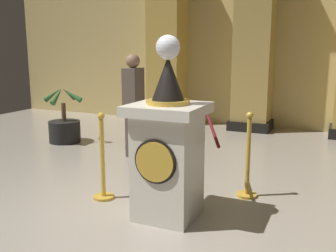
{
  "coord_description": "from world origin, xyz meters",
  "views": [
    {
      "loc": [
        1.65,
        -3.01,
        1.67
      ],
      "look_at": [
        0.16,
        0.33,
        0.94
      ],
      "focal_mm": 40.93,
      "sensor_mm": 36.0,
      "label": 1
    }
  ],
  "objects_px": {
    "stanchion_near": "(248,168)",
    "stanchion_far": "(103,169)",
    "pedestal_clock": "(168,148)",
    "bystander_guest": "(134,103)",
    "potted_palm_left": "(65,127)"
  },
  "relations": [
    {
      "from": "pedestal_clock",
      "to": "bystander_guest",
      "type": "distance_m",
      "value": 2.36
    },
    {
      "from": "potted_palm_left",
      "to": "bystander_guest",
      "type": "xyz_separation_m",
      "value": [
        1.61,
        -0.28,
        0.57
      ]
    },
    {
      "from": "stanchion_near",
      "to": "potted_palm_left",
      "type": "relative_size",
      "value": 0.96
    },
    {
      "from": "stanchion_near",
      "to": "stanchion_far",
      "type": "bearing_deg",
      "value": -153.86
    },
    {
      "from": "stanchion_far",
      "to": "potted_palm_left",
      "type": "height_order",
      "value": "potted_palm_left"
    },
    {
      "from": "pedestal_clock",
      "to": "potted_palm_left",
      "type": "bearing_deg",
      "value": 144.63
    },
    {
      "from": "pedestal_clock",
      "to": "stanchion_far",
      "type": "relative_size",
      "value": 1.82
    },
    {
      "from": "pedestal_clock",
      "to": "potted_palm_left",
      "type": "xyz_separation_m",
      "value": [
        -3.04,
        2.16,
        -0.44
      ]
    },
    {
      "from": "bystander_guest",
      "to": "potted_palm_left",
      "type": "bearing_deg",
      "value": 170.1
    },
    {
      "from": "pedestal_clock",
      "to": "bystander_guest",
      "type": "height_order",
      "value": "pedestal_clock"
    },
    {
      "from": "stanchion_far",
      "to": "stanchion_near",
      "type": "bearing_deg",
      "value": 26.14
    },
    {
      "from": "stanchion_near",
      "to": "pedestal_clock",
      "type": "bearing_deg",
      "value": -125.38
    },
    {
      "from": "stanchion_near",
      "to": "stanchion_far",
      "type": "height_order",
      "value": "stanchion_far"
    },
    {
      "from": "pedestal_clock",
      "to": "bystander_guest",
      "type": "xyz_separation_m",
      "value": [
        -1.43,
        1.87,
        0.13
      ]
    },
    {
      "from": "stanchion_far",
      "to": "bystander_guest",
      "type": "bearing_deg",
      "value": 107.89
    }
  ]
}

